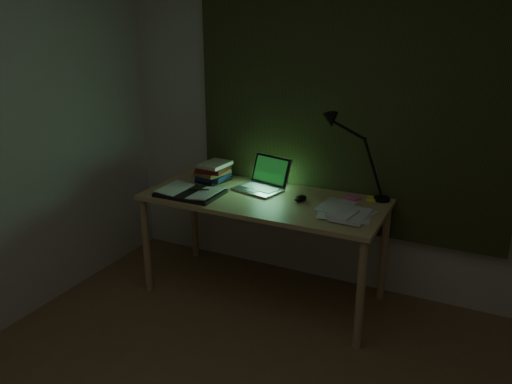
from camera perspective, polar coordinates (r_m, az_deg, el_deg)
wall_back at (r=3.50m, az=10.56°, el=8.35°), size 3.50×0.00×2.50m
curtain at (r=3.43m, az=10.57°, el=11.53°), size 2.20×0.06×2.00m
desk at (r=3.52m, az=0.86°, el=-6.32°), size 1.63×0.71×0.74m
laptop at (r=3.47m, az=0.22°, el=1.95°), size 0.40×0.43×0.23m
open_textbook at (r=3.45m, az=-7.52°, el=-0.02°), size 0.43×0.31×0.04m
book_stack at (r=3.70m, az=-4.86°, el=2.33°), size 0.21×0.24×0.15m
loose_papers at (r=3.13m, az=9.12°, el=-2.32°), size 0.32×0.34×0.02m
mouse at (r=3.31m, az=5.10°, el=-0.74°), size 0.09×0.12×0.04m
sticky_yellow at (r=3.42m, az=13.17°, el=-0.74°), size 0.08×0.08×0.02m
sticky_pink at (r=3.40m, az=10.96°, el=-0.69°), size 0.11×0.11×0.02m
desk_lamp at (r=3.34m, az=14.56°, el=3.69°), size 0.40×0.33×0.58m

